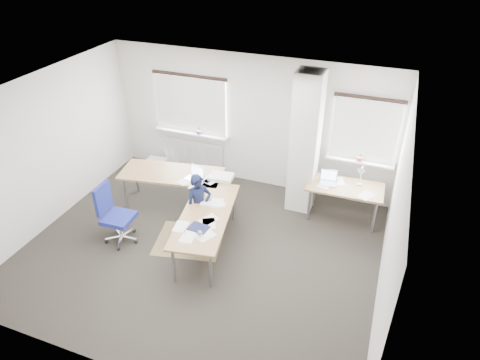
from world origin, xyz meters
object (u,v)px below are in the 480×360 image
at_px(desk_main, 190,194).
at_px(desk_side, 345,188).
at_px(task_chair, 118,226).
at_px(person, 199,206).

relative_size(desk_main, desk_side, 1.98).
bearing_deg(task_chair, desk_main, 38.43).
height_order(desk_main, desk_side, desk_side).
bearing_deg(task_chair, person, 24.99).
xyz_separation_m(task_chair, person, (1.29, 0.67, 0.31)).
distance_m(task_chair, person, 1.49).
height_order(task_chair, person, person).
height_order(desk_side, person, person).
relative_size(task_chair, person, 0.90).
distance_m(desk_main, desk_side, 2.87).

